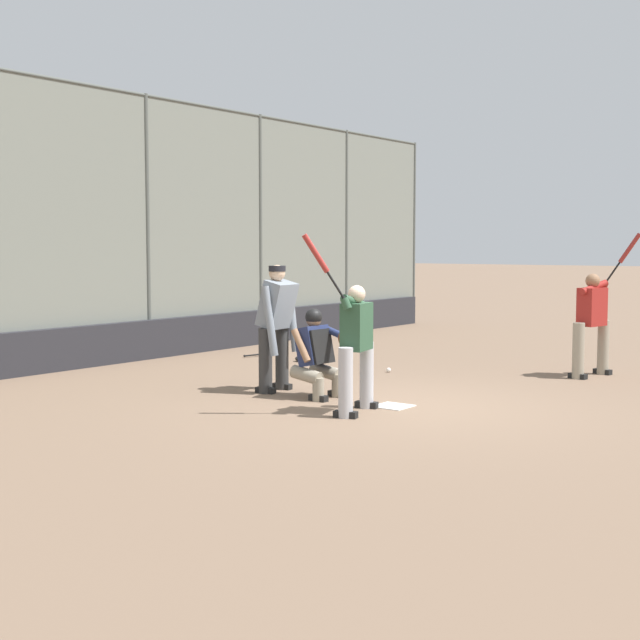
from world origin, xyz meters
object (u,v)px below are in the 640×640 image
at_px(umpire_home, 276,324).
at_px(batter_on_deck, 592,320).
at_px(catcher_behind_plate, 318,352).
at_px(baseball_loose, 389,370).
at_px(fielding_glove_on_dirt, 302,358).
at_px(spare_bat_near_backstop, 269,353).
at_px(batter_at_plate, 356,344).

height_order(umpire_home, batter_on_deck, batter_on_deck).
relative_size(catcher_behind_plate, baseball_loose, 15.96).
relative_size(catcher_behind_plate, fielding_glove_on_dirt, 4.07).
bearing_deg(catcher_behind_plate, spare_bat_near_backstop, -129.95).
bearing_deg(baseball_loose, umpire_home, -5.59).
bearing_deg(baseball_loose, batter_on_deck, 118.35).
relative_size(batter_at_plate, catcher_behind_plate, 1.82).
height_order(catcher_behind_plate, batter_on_deck, batter_on_deck).
xyz_separation_m(spare_bat_near_backstop, fielding_glove_on_dirt, (0.33, 1.03, 0.02)).
height_order(catcher_behind_plate, fielding_glove_on_dirt, catcher_behind_plate).
distance_m(umpire_home, batter_on_deck, 4.98).
bearing_deg(batter_on_deck, catcher_behind_plate, 162.57).
bearing_deg(batter_on_deck, umpire_home, 154.43).
height_order(fielding_glove_on_dirt, baseball_loose, fielding_glove_on_dirt).
xyz_separation_m(batter_at_plate, batter_on_deck, (-4.65, 1.22, 0.03)).
xyz_separation_m(batter_at_plate, fielding_glove_on_dirt, (-3.40, -3.45, -0.79)).
distance_m(catcher_behind_plate, fielding_glove_on_dirt, 3.77).
height_order(spare_bat_near_backstop, fielding_glove_on_dirt, fielding_glove_on_dirt).
relative_size(batter_at_plate, spare_bat_near_backstop, 2.38).
xyz_separation_m(batter_at_plate, baseball_loose, (-3.16, -1.52, -0.80)).
height_order(batter_on_deck, baseball_loose, batter_on_deck).
relative_size(umpire_home, batter_on_deck, 0.79).
distance_m(umpire_home, fielding_glove_on_dirt, 3.34).
bearing_deg(spare_bat_near_backstop, batter_on_deck, -70.58).
bearing_deg(catcher_behind_plate, batter_on_deck, 153.38).
distance_m(catcher_behind_plate, spare_bat_near_backstop, 4.73).
xyz_separation_m(batter_on_deck, fielding_glove_on_dirt, (1.24, -4.68, -0.81)).
height_order(batter_at_plate, fielding_glove_on_dirt, batter_at_plate).
bearing_deg(spare_bat_near_backstop, batter_at_plate, -119.45).
xyz_separation_m(spare_bat_near_backstop, baseball_loose, (0.57, 2.96, 0.00)).
distance_m(batter_on_deck, spare_bat_near_backstop, 5.84).
bearing_deg(baseball_loose, spare_bat_near_backstop, -100.91).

